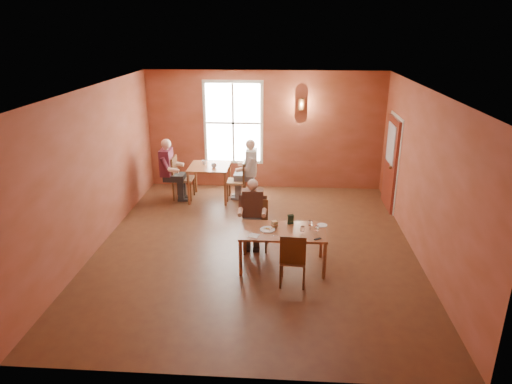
# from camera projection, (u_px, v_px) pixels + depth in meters

# --- Properties ---
(ground) EXTENTS (6.00, 7.00, 0.01)m
(ground) POSITION_uv_depth(u_px,v_px,m) (255.00, 246.00, 8.83)
(ground) COLOR brown
(ground) RESTS_ON ground
(wall_back) EXTENTS (6.00, 0.04, 3.00)m
(wall_back) POSITION_uv_depth(u_px,v_px,m) (265.00, 131.00, 11.58)
(wall_back) COLOR brown
(wall_back) RESTS_ON ground
(wall_front) EXTENTS (6.00, 0.04, 3.00)m
(wall_front) POSITION_uv_depth(u_px,v_px,m) (233.00, 269.00, 5.03)
(wall_front) COLOR brown
(wall_front) RESTS_ON ground
(wall_left) EXTENTS (0.04, 7.00, 3.00)m
(wall_left) POSITION_uv_depth(u_px,v_px,m) (95.00, 169.00, 8.50)
(wall_left) COLOR brown
(wall_left) RESTS_ON ground
(wall_right) EXTENTS (0.04, 7.00, 3.00)m
(wall_right) POSITION_uv_depth(u_px,v_px,m) (423.00, 176.00, 8.12)
(wall_right) COLOR brown
(wall_right) RESTS_ON ground
(ceiling) EXTENTS (6.00, 7.00, 0.04)m
(ceiling) POSITION_uv_depth(u_px,v_px,m) (255.00, 89.00, 7.79)
(ceiling) COLOR white
(ceiling) RESTS_ON wall_back
(window) EXTENTS (1.36, 0.10, 1.96)m
(window) POSITION_uv_depth(u_px,v_px,m) (233.00, 123.00, 11.52)
(window) COLOR white
(window) RESTS_ON wall_back
(door) EXTENTS (0.12, 1.04, 2.10)m
(door) POSITION_uv_depth(u_px,v_px,m) (390.00, 163.00, 10.43)
(door) COLOR maroon
(door) RESTS_ON ground
(wall_sconce) EXTENTS (0.16, 0.16, 0.28)m
(wall_sconce) POSITION_uv_depth(u_px,v_px,m) (301.00, 104.00, 11.19)
(wall_sconce) COLOR brown
(wall_sconce) RESTS_ON wall_back
(main_table) EXTENTS (1.49, 0.84, 0.70)m
(main_table) POSITION_uv_depth(u_px,v_px,m) (283.00, 248.00, 7.99)
(main_table) COLOR brown
(main_table) RESTS_ON ground
(chair_diner_main) EXTENTS (0.41, 0.41, 0.93)m
(chair_diner_main) POSITION_uv_depth(u_px,v_px,m) (257.00, 226.00, 8.59)
(chair_diner_main) COLOR brown
(chair_diner_main) RESTS_ON ground
(diner_main) EXTENTS (0.51, 0.51, 1.27)m
(diner_main) POSITION_uv_depth(u_px,v_px,m) (256.00, 218.00, 8.51)
(diner_main) COLOR black
(diner_main) RESTS_ON ground
(chair_empty) EXTENTS (0.44, 0.44, 0.94)m
(chair_empty) POSITION_uv_depth(u_px,v_px,m) (293.00, 258.00, 7.42)
(chair_empty) COLOR #562D14
(chair_empty) RESTS_ON ground
(plate_food) EXTENTS (0.35, 0.35, 0.03)m
(plate_food) POSITION_uv_depth(u_px,v_px,m) (268.00, 229.00, 7.87)
(plate_food) COLOR white
(plate_food) RESTS_ON main_table
(sandwich) EXTENTS (0.12, 0.12, 0.11)m
(sandwich) POSITION_uv_depth(u_px,v_px,m) (275.00, 225.00, 7.96)
(sandwich) COLOR tan
(sandwich) RESTS_ON main_table
(goblet_a) EXTENTS (0.08, 0.08, 0.18)m
(goblet_a) POSITION_uv_depth(u_px,v_px,m) (311.00, 225.00, 7.87)
(goblet_a) COLOR white
(goblet_a) RESTS_ON main_table
(goblet_b) EXTENTS (0.09, 0.09, 0.18)m
(goblet_b) POSITION_uv_depth(u_px,v_px,m) (317.00, 230.00, 7.66)
(goblet_b) COLOR white
(goblet_b) RESTS_ON main_table
(goblet_c) EXTENTS (0.08, 0.08, 0.18)m
(goblet_c) POSITION_uv_depth(u_px,v_px,m) (302.00, 231.00, 7.64)
(goblet_c) COLOR white
(goblet_c) RESTS_ON main_table
(menu_stand) EXTENTS (0.12, 0.09, 0.18)m
(menu_stand) POSITION_uv_depth(u_px,v_px,m) (291.00, 219.00, 8.09)
(menu_stand) COLOR #1C301F
(menu_stand) RESTS_ON main_table
(knife) EXTENTS (0.19, 0.03, 0.00)m
(knife) POSITION_uv_depth(u_px,v_px,m) (278.00, 236.00, 7.66)
(knife) COLOR silver
(knife) RESTS_ON main_table
(napkin) EXTENTS (0.21, 0.21, 0.01)m
(napkin) POSITION_uv_depth(u_px,v_px,m) (254.00, 235.00, 7.67)
(napkin) COLOR white
(napkin) RESTS_ON main_table
(side_plate) EXTENTS (0.21, 0.21, 0.01)m
(side_plate) POSITION_uv_depth(u_px,v_px,m) (322.00, 225.00, 8.05)
(side_plate) COLOR silver
(side_plate) RESTS_ON main_table
(sunglasses) EXTENTS (0.13, 0.11, 0.02)m
(sunglasses) POSITION_uv_depth(u_px,v_px,m) (318.00, 239.00, 7.54)
(sunglasses) COLOR black
(sunglasses) RESTS_ON main_table
(second_table) EXTENTS (0.95, 0.95, 0.84)m
(second_table) POSITION_uv_depth(u_px,v_px,m) (210.00, 182.00, 11.11)
(second_table) COLOR brown
(second_table) RESTS_ON ground
(chair_diner_white) EXTENTS (0.43, 0.43, 0.97)m
(chair_diner_white) POSITION_uv_depth(u_px,v_px,m) (236.00, 180.00, 11.05)
(chair_diner_white) COLOR #522B16
(chair_diner_white) RESTS_ON ground
(diner_white) EXTENTS (0.57, 0.57, 1.43)m
(diner_white) POSITION_uv_depth(u_px,v_px,m) (237.00, 171.00, 10.97)
(diner_white) COLOR white
(diner_white) RESTS_ON ground
(chair_diner_maroon) EXTENTS (0.46, 0.46, 1.05)m
(chair_diner_maroon) POSITION_uv_depth(u_px,v_px,m) (183.00, 178.00, 11.12)
(chair_diner_maroon) COLOR brown
(chair_diner_maroon) RESTS_ON ground
(diner_maroon) EXTENTS (0.58, 0.58, 1.46)m
(diner_maroon) POSITION_uv_depth(u_px,v_px,m) (182.00, 170.00, 11.05)
(diner_maroon) COLOR #4D1210
(diner_maroon) RESTS_ON ground
(cup_a) EXTENTS (0.15, 0.15, 0.10)m
(cup_a) POSITION_uv_depth(u_px,v_px,m) (214.00, 166.00, 10.82)
(cup_a) COLOR silver
(cup_a) RESTS_ON second_table
(cup_b) EXTENTS (0.14, 0.14, 0.10)m
(cup_b) POSITION_uv_depth(u_px,v_px,m) (204.00, 162.00, 11.08)
(cup_b) COLOR white
(cup_b) RESTS_ON second_table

